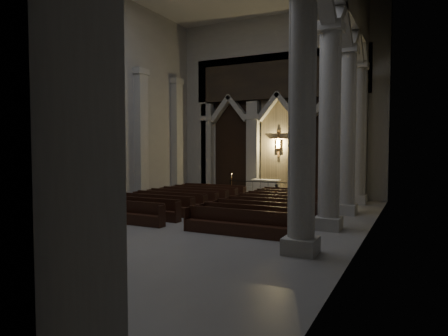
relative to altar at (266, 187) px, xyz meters
The scene contains 11 objects.
room 12.69m from the altar, 87.38° to the right, with size 24.00×24.10×12.00m.
sanctuary_wall 6.08m from the altar, 62.92° to the left, with size 14.00×0.77×12.00m.
right_arcade 13.17m from the altar, 57.12° to the right, with size 1.00×24.00×12.00m.
left_pilasters 10.01m from the altar, 131.48° to the right, with size 0.60×13.00×8.03m.
sanctuary_step 0.73m from the altar, ahead, with size 8.50×2.60×0.15m, color #A7A49C.
altar is the anchor object (origin of this frame).
altar_rail 1.01m from the altar, 61.32° to the right, with size 5.42×0.09×1.07m.
candle_stand_left 2.29m from the altar, 158.71° to the right, with size 0.25×0.25×1.47m.
candle_stand_right 3.46m from the altar, 30.15° to the right, with size 0.21×0.21×1.24m.
pews 7.49m from the altar, 86.29° to the right, with size 9.66×8.84×0.95m.
worshipper 3.46m from the altar, 59.41° to the right, with size 0.41×0.27×1.11m, color black.
Camera 1 is at (8.73, -14.30, 3.25)m, focal length 32.00 mm.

